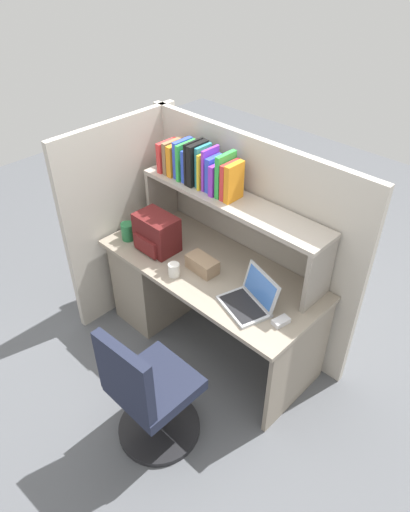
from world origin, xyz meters
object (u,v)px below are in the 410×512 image
(backpack, at_px, (156,233))
(paper_cup, at_px, (174,270))
(laptop, at_px, (250,299))
(snack_canister, at_px, (128,231))
(tissue_box, at_px, (202,264))
(computer_mouse, at_px, (281,321))
(office_chair, at_px, (149,397))

(backpack, height_order, paper_cup, backpack)
(laptop, relative_size, snack_canister, 2.87)
(laptop, xyz_separation_m, snack_canister, (-1.10, -0.07, 0.01))
(tissue_box, relative_size, snack_canister, 1.69)
(laptop, relative_size, paper_cup, 4.11)
(laptop, height_order, backpack, backpack)
(computer_mouse, height_order, tissue_box, tissue_box)
(backpack, bearing_deg, laptop, -0.09)
(backpack, relative_size, snack_canister, 2.31)
(tissue_box, xyz_separation_m, office_chair, (0.31, -0.77, -0.39))
(backpack, bearing_deg, computer_mouse, 0.49)
(paper_cup, relative_size, tissue_box, 0.41)
(backpack, distance_m, computer_mouse, 1.09)
(laptop, xyz_separation_m, office_chair, (-0.14, -0.72, -0.39))
(paper_cup, height_order, tissue_box, tissue_box)
(laptop, distance_m, office_chair, 0.83)
(laptop, distance_m, tissue_box, 0.45)
(backpack, distance_m, paper_cup, 0.34)
(snack_canister, bearing_deg, laptop, 3.59)
(laptop, height_order, paper_cup, laptop)
(laptop, bearing_deg, backpack, 179.91)
(tissue_box, bearing_deg, laptop, -2.86)
(laptop, bearing_deg, office_chair, -100.96)
(backpack, relative_size, computer_mouse, 2.88)
(tissue_box, bearing_deg, backpack, -170.89)
(paper_cup, distance_m, office_chair, 0.82)
(office_chair, bearing_deg, paper_cup, -58.84)
(tissue_box, bearing_deg, snack_canister, -167.06)
(backpack, height_order, office_chair, backpack)
(snack_canister, bearing_deg, backpack, 16.33)
(backpack, xyz_separation_m, computer_mouse, (1.09, 0.01, -0.11))
(snack_canister, bearing_deg, tissue_box, 10.03)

